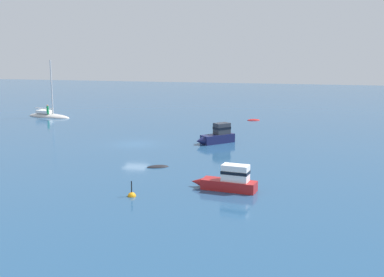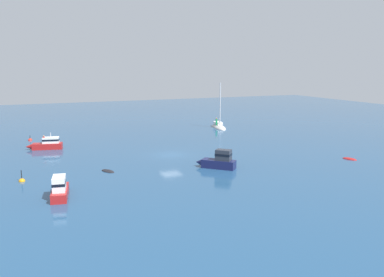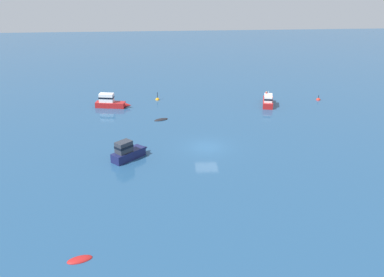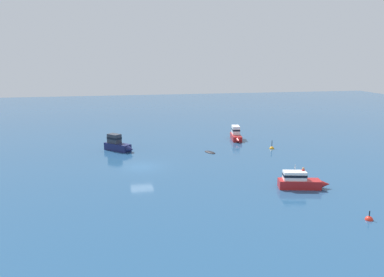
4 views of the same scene
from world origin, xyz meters
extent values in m
plane|color=navy|center=(0.00, 0.00, 0.00)|extent=(160.00, 160.00, 0.00)
cube|color=#191E4C|center=(-2.45, 8.50, 0.47)|extent=(3.54, 3.58, 0.94)
cone|color=#191E4C|center=(-0.87, 6.88, 0.47)|extent=(1.32, 1.32, 0.94)
cube|color=#2D333D|center=(-2.83, 8.89, 1.54)|extent=(1.91, 1.92, 1.19)
cube|color=black|center=(-2.83, 8.89, 1.60)|extent=(1.97, 1.98, 0.24)
ellipsoid|color=silver|center=(-16.21, -18.23, 0.00)|extent=(3.55, 7.37, 1.02)
cube|color=white|center=(-16.42, -19.06, 0.72)|extent=(1.81, 2.39, 0.42)
cylinder|color=silver|center=(-16.04, -17.54, 4.33)|extent=(0.19, 0.19, 7.63)
cylinder|color=silver|center=(-16.42, -19.10, 1.18)|extent=(0.91, 3.15, 0.15)
cylinder|color=#19994C|center=(-15.65, -18.12, 1.06)|extent=(0.32, 0.32, 1.10)
sphere|color=tan|center=(-15.65, -18.12, 1.73)|extent=(0.24, 0.24, 0.24)
ellipsoid|color=#B21E1E|center=(-19.02, 10.94, 0.00)|extent=(1.39, 1.98, 0.38)
ellipsoid|color=black|center=(9.12, 5.02, 0.00)|extent=(1.56, 2.10, 0.35)
cube|color=#B21E1E|center=(14.78, 12.05, 0.38)|extent=(1.97, 4.22, 0.76)
cone|color=#B21E1E|center=(14.35, 9.60, 0.38)|extent=(0.92, 1.13, 0.76)
cube|color=white|center=(14.87, 12.52, 1.36)|extent=(1.35, 2.09, 1.22)
cube|color=black|center=(14.87, 12.52, 1.42)|extent=(1.40, 2.14, 0.24)
cube|color=#B21E1E|center=(14.07, -10.14, 0.41)|extent=(4.09, 2.21, 0.82)
cone|color=#B21E1E|center=(16.38, -10.67, 0.41)|extent=(1.13, 1.01, 0.82)
cube|color=white|center=(13.60, -10.03, 1.23)|extent=(2.30, 1.54, 0.82)
cube|color=black|center=(13.60, -10.03, 1.27)|extent=(2.35, 1.59, 0.24)
cylinder|color=silver|center=(13.60, -10.03, 1.95)|extent=(0.08, 0.08, 0.62)
cylinder|color=red|center=(14.49, -9.94, 1.27)|extent=(0.32, 0.32, 0.90)
sphere|color=#A67E5D|center=(14.49, -9.94, 1.84)|extent=(0.24, 0.24, 0.24)
sphere|color=red|center=(15.95, -18.12, 0.00)|extent=(0.61, 0.61, 0.61)
cylinder|color=black|center=(15.95, -18.12, 0.52)|extent=(0.08, 0.08, 0.42)
sphere|color=orange|center=(17.71, 5.49, 0.00)|extent=(0.61, 0.61, 0.61)
cylinder|color=black|center=(17.71, 5.49, 0.72)|extent=(0.08, 0.08, 0.82)
camera|label=1|loc=(50.99, 16.77, 10.95)|focal=47.84mm
camera|label=2|loc=(18.04, 48.20, 11.34)|focal=38.75mm
camera|label=3|loc=(-45.25, 4.85, 20.06)|focal=41.74mm
camera|label=4|loc=(-2.98, -43.85, 12.48)|focal=37.86mm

